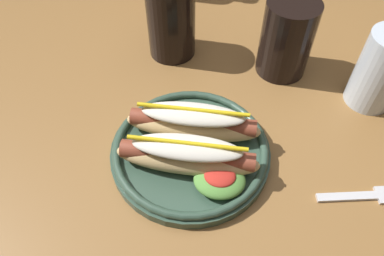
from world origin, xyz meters
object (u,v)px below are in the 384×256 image
(hot_dog_plate, at_px, (191,147))
(fork, at_px, (367,196))
(extra_cup, at_px, (287,38))
(soda_cup, at_px, (171,20))
(water_cup, at_px, (381,71))

(hot_dog_plate, relative_size, fork, 1.96)
(fork, xyz_separation_m, extra_cup, (-0.10, 0.26, 0.07))
(soda_cup, relative_size, extra_cup, 1.02)
(soda_cup, distance_m, extra_cup, 0.21)
(soda_cup, bearing_deg, extra_cup, -9.28)
(fork, bearing_deg, hot_dog_plate, 161.84)
(water_cup, distance_m, extra_cup, 0.16)
(fork, height_order, extra_cup, extra_cup)
(hot_dog_plate, height_order, soda_cup, soda_cup)
(hot_dog_plate, bearing_deg, water_cup, 26.49)
(fork, bearing_deg, soda_cup, 128.97)
(soda_cup, bearing_deg, fork, -43.52)
(hot_dog_plate, relative_size, extra_cup, 1.75)
(extra_cup, bearing_deg, fork, -68.02)
(water_cup, bearing_deg, hot_dog_plate, -153.51)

